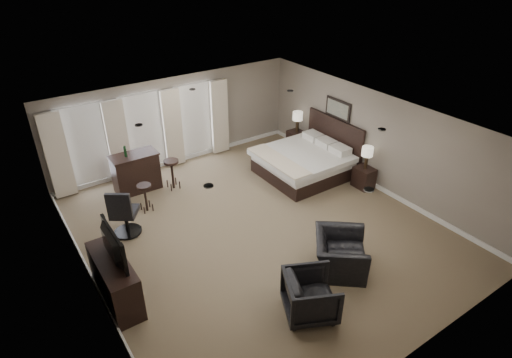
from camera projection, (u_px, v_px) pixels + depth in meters
room at (259, 181)px, 9.40m from camera, size 7.60×8.60×2.64m
window_bay at (146, 133)px, 11.91m from camera, size 5.25×0.20×2.30m
bed at (305, 151)px, 11.98m from camera, size 2.31×2.21×1.47m
nightstand_near at (364, 177)px, 11.60m from camera, size 0.43×0.52×0.57m
nightstand_far at (296, 140)px, 13.67m from camera, size 0.45×0.55×0.60m
lamp_near at (367, 158)px, 11.30m from camera, size 0.30×0.30×0.62m
lamp_far at (297, 122)px, 13.36m from camera, size 0.32×0.32×0.66m
wall_art at (338, 109)px, 12.02m from camera, size 0.04×0.96×0.56m
dresser at (115, 280)px, 7.89m from camera, size 0.52×1.60×0.93m
tv at (110, 258)px, 7.62m from camera, size 0.65×1.13×0.15m
armchair_near at (341, 248)px, 8.62m from camera, size 1.34×1.39×1.02m
armchair_far at (311, 294)px, 7.59m from camera, size 1.15×1.18×0.93m
bar_counter at (136, 172)px, 11.35m from camera, size 1.21×0.63×1.06m
bar_stool_left at (146, 198)px, 10.55m from camera, size 0.45×0.45×0.74m
bar_stool_right at (172, 174)px, 11.48m from camera, size 0.48×0.48×0.84m
desk_chair at (124, 211)px, 9.62m from camera, size 0.87×0.87×1.22m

